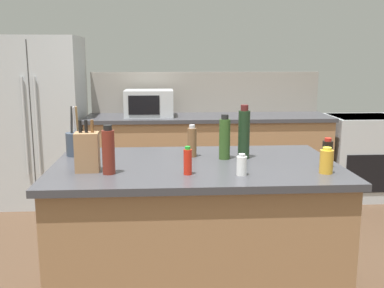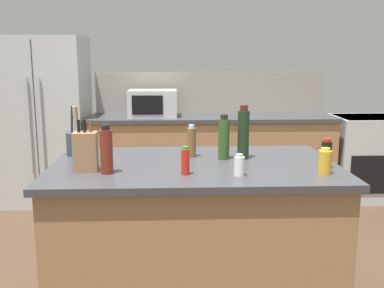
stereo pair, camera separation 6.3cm
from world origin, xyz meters
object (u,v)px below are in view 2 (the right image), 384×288
(wine_bottle, at_px, (243,134))
(hot_sauce_bottle, at_px, (185,161))
(refrigerator, at_px, (46,121))
(vinegar_bottle, at_px, (106,151))
(microwave, at_px, (153,103))
(salt_shaker, at_px, (239,166))
(honey_jar, at_px, (325,162))
(pepper_grinder, at_px, (192,142))
(knife_block, at_px, (86,151))
(olive_oil_bottle, at_px, (224,138))
(range_oven, at_px, (367,157))
(utensil_crock, at_px, (76,143))
(soy_sauce_bottle, at_px, (326,154))

(wine_bottle, bearing_deg, hot_sauce_bottle, -134.83)
(refrigerator, relative_size, vinegar_bottle, 6.59)
(microwave, relative_size, salt_shaker, 4.34)
(honey_jar, distance_m, hot_sauce_bottle, 0.76)
(pepper_grinder, distance_m, salt_shaker, 0.53)
(refrigerator, height_order, hot_sauce_bottle, refrigerator)
(refrigerator, relative_size, knife_block, 6.14)
(olive_oil_bottle, bearing_deg, range_oven, 48.48)
(hot_sauce_bottle, bearing_deg, range_oven, 49.45)
(wine_bottle, bearing_deg, microwave, 107.46)
(range_oven, relative_size, vinegar_bottle, 3.41)
(range_oven, bearing_deg, honey_jar, -118.45)
(utensil_crock, relative_size, vinegar_bottle, 1.19)
(salt_shaker, xyz_separation_m, olive_oil_bottle, (-0.04, 0.40, 0.08))
(honey_jar, bearing_deg, soy_sauce_bottle, 68.34)
(microwave, xyz_separation_m, olive_oil_bottle, (0.53, -2.09, -0.01))
(microwave, bearing_deg, range_oven, -0.00)
(microwave, relative_size, wine_bottle, 1.52)
(honey_jar, xyz_separation_m, wine_bottle, (-0.39, 0.40, 0.09))
(refrigerator, xyz_separation_m, utensil_crock, (0.74, -1.98, 0.13))
(utensil_crock, bearing_deg, range_oven, 34.58)
(refrigerator, xyz_separation_m, vinegar_bottle, (1.01, -2.47, 0.18))
(hot_sauce_bottle, bearing_deg, microwave, 96.55)
(utensil_crock, height_order, hot_sauce_bottle, utensil_crock)
(refrigerator, height_order, microwave, refrigerator)
(knife_block, relative_size, honey_jar, 1.99)
(microwave, bearing_deg, pepper_grinder, -80.60)
(hot_sauce_bottle, bearing_deg, salt_shaker, -6.48)
(microwave, relative_size, honey_jar, 3.54)
(refrigerator, xyz_separation_m, range_oven, (3.54, -0.05, -0.42))
(range_oven, distance_m, salt_shaker, 3.13)
(knife_block, xyz_separation_m, pepper_grinder, (0.60, 0.34, -0.02))
(wine_bottle, height_order, olive_oil_bottle, wine_bottle)
(knife_block, distance_m, pepper_grinder, 0.69)
(knife_block, distance_m, olive_oil_bottle, 0.84)
(pepper_grinder, xyz_separation_m, salt_shaker, (0.24, -0.47, -0.04))
(hot_sauce_bottle, bearing_deg, refrigerator, 119.84)
(knife_block, bearing_deg, soy_sauce_bottle, -1.82)
(refrigerator, bearing_deg, range_oven, -0.83)
(range_oven, distance_m, utensil_crock, 3.45)
(hot_sauce_bottle, bearing_deg, honey_jar, -1.55)
(soy_sauce_bottle, bearing_deg, olive_oil_bottle, 155.14)
(knife_block, bearing_deg, olive_oil_bottle, 16.13)
(refrigerator, bearing_deg, soy_sauce_bottle, -46.90)
(knife_block, distance_m, utensil_crock, 0.45)
(vinegar_bottle, height_order, olive_oil_bottle, olive_oil_bottle)
(range_oven, distance_m, honey_jar, 2.87)
(hot_sauce_bottle, bearing_deg, wine_bottle, 45.17)
(wine_bottle, xyz_separation_m, pepper_grinder, (-0.32, 0.07, -0.06))
(olive_oil_bottle, bearing_deg, pepper_grinder, 158.81)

